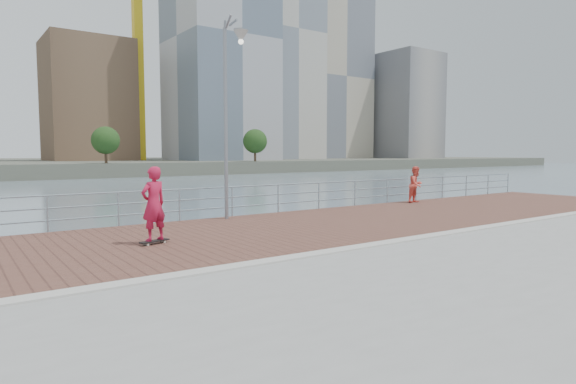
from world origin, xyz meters
TOP-DOWN VIEW (x-y plane):
  - water at (0.00, 0.00)m, footprint 400.00×400.00m
  - seawall at (0.00, -5.00)m, footprint 40.00×24.00m
  - brick_lane at (0.00, 3.60)m, footprint 40.00×6.80m
  - curb at (0.00, 0.00)m, footprint 40.00×0.40m
  - guardrail at (0.00, 7.00)m, footprint 39.06×0.06m
  - street_lamp at (0.53, 6.01)m, footprint 0.49×1.41m
  - skateboard at (-3.22, 3.40)m, footprint 0.83×0.42m
  - skateboarder at (-3.22, 3.40)m, footprint 0.79×0.63m
  - bystander at (10.39, 6.26)m, footprint 0.89×0.73m
  - tower_crane at (27.36, 104.00)m, footprint 47.00×2.00m
  - skyline at (31.48, 104.62)m, footprint 233.00×41.00m

SIDE VIEW (x-z plane):
  - water at x=0.00m, z-range -2.00..-2.00m
  - seawall at x=0.00m, z-range -2.00..0.00m
  - brick_lane at x=0.00m, z-range 0.00..0.02m
  - curb at x=0.00m, z-range 0.00..0.06m
  - skateboard at x=-3.22m, z-range 0.05..0.14m
  - guardrail at x=0.00m, z-range 0.13..1.25m
  - bystander at x=10.39m, z-range 0.02..1.71m
  - skateboarder at x=-3.22m, z-range 0.10..2.01m
  - street_lamp at x=0.53m, z-range 1.40..8.07m
  - skyline at x=31.48m, z-range -10.28..60.41m
  - tower_crane at x=27.36m, z-range 8.15..58.85m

